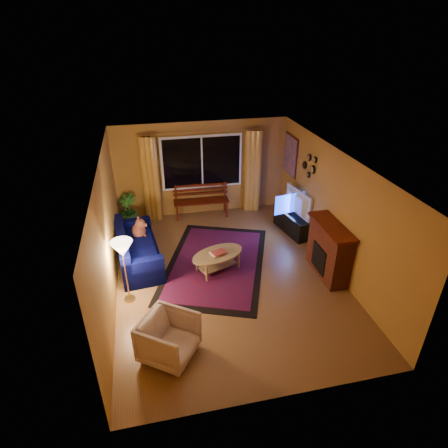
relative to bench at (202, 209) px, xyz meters
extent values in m
cube|color=brown|center=(0.08, -2.75, -0.23)|extent=(4.50, 6.00, 0.02)
cube|color=white|center=(0.08, -2.75, 2.29)|extent=(4.50, 6.00, 0.02)
cube|color=#B37931|center=(0.08, 0.26, 1.03)|extent=(4.50, 0.02, 2.50)
cube|color=#B37931|center=(-2.18, -2.75, 1.03)|extent=(0.02, 6.00, 2.50)
cube|color=#B37931|center=(2.34, -2.75, 1.03)|extent=(0.02, 6.00, 2.50)
cube|color=black|center=(0.08, 0.19, 1.23)|extent=(2.00, 0.02, 1.30)
cylinder|color=#BF8C3F|center=(0.08, 0.15, 2.03)|extent=(3.20, 0.03, 0.03)
cylinder|color=gold|center=(-1.27, 0.13, 0.90)|extent=(0.36, 0.36, 2.24)
cylinder|color=gold|center=(1.43, 0.13, 0.90)|extent=(0.36, 0.36, 2.24)
cube|color=#481306|center=(0.00, 0.00, 0.00)|extent=(1.48, 0.50, 0.44)
imported|color=#235B1E|center=(-1.92, -0.08, 0.20)|extent=(0.61, 0.61, 0.84)
cube|color=#030538|center=(-1.71, -1.89, 0.17)|extent=(1.02, 2.00, 0.78)
imported|color=beige|center=(-1.28, -4.65, 0.18)|extent=(1.05, 1.06, 0.80)
cylinder|color=#BF8C3F|center=(-1.92, -3.12, 0.42)|extent=(0.22, 0.22, 1.27)
cube|color=maroon|center=(-0.07, -2.31, -0.21)|extent=(3.04, 3.72, 0.02)
cylinder|color=#9B7C54|center=(-0.08, -2.55, -0.01)|extent=(1.50, 1.50, 0.42)
cube|color=black|center=(2.08, -1.34, 0.03)|extent=(0.62, 1.24, 0.49)
imported|color=black|center=(2.08, -1.34, 0.58)|extent=(0.31, 1.09, 0.62)
cube|color=maroon|center=(2.13, -3.15, 0.33)|extent=(0.40, 1.20, 1.10)
cube|color=orange|center=(2.30, -0.30, 1.43)|extent=(0.04, 0.76, 0.96)
camera|label=1|loc=(-1.36, -8.96, 4.51)|focal=30.00mm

